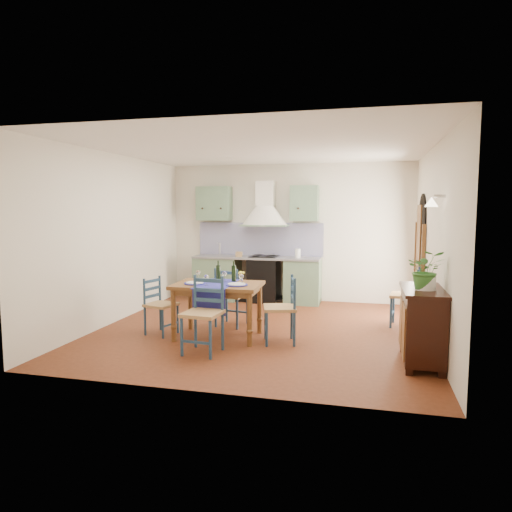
# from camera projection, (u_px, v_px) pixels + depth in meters

# --- Properties ---
(floor) EXTENTS (5.00, 5.00, 0.00)m
(floor) POSITION_uv_depth(u_px,v_px,m) (261.00, 330.00, 7.15)
(floor) COLOR #4A2110
(floor) RESTS_ON ground
(back_wall) EXTENTS (5.00, 0.96, 2.80)m
(back_wall) POSITION_uv_depth(u_px,v_px,m) (264.00, 250.00, 9.36)
(back_wall) COLOR beige
(back_wall) RESTS_ON ground
(right_wall) EXTENTS (0.26, 5.00, 2.80)m
(right_wall) POSITION_uv_depth(u_px,v_px,m) (431.00, 247.00, 6.69)
(right_wall) COLOR beige
(right_wall) RESTS_ON ground
(left_wall) EXTENTS (0.04, 5.00, 2.80)m
(left_wall) POSITION_uv_depth(u_px,v_px,m) (115.00, 239.00, 7.59)
(left_wall) COLOR beige
(left_wall) RESTS_ON ground
(ceiling) EXTENTS (5.00, 5.00, 0.01)m
(ceiling) POSITION_uv_depth(u_px,v_px,m) (261.00, 148.00, 6.85)
(ceiling) COLOR silver
(ceiling) RESTS_ON back_wall
(dining_table) EXTENTS (1.29, 0.97, 1.12)m
(dining_table) POSITION_uv_depth(u_px,v_px,m) (218.00, 290.00, 6.68)
(dining_table) COLOR brown
(dining_table) RESTS_ON ground
(chair_near) EXTENTS (0.51, 0.51, 1.00)m
(chair_near) POSITION_uv_depth(u_px,v_px,m) (204.00, 314.00, 6.00)
(chair_near) COLOR navy
(chair_near) RESTS_ON ground
(chair_far) EXTENTS (0.52, 0.52, 0.96)m
(chair_far) POSITION_uv_depth(u_px,v_px,m) (231.00, 296.00, 7.35)
(chair_far) COLOR navy
(chair_far) RESTS_ON ground
(chair_left) EXTENTS (0.49, 0.49, 0.86)m
(chair_left) POSITION_uv_depth(u_px,v_px,m) (160.00, 305.00, 6.89)
(chair_left) COLOR navy
(chair_left) RESTS_ON ground
(chair_right) EXTENTS (0.54, 0.54, 0.95)m
(chair_right) POSITION_uv_depth(u_px,v_px,m) (282.00, 309.00, 6.43)
(chair_right) COLOR navy
(chair_right) RESTS_ON ground
(chair_spare) EXTENTS (0.51, 0.51, 0.96)m
(chair_spare) POSITION_uv_depth(u_px,v_px,m) (407.00, 296.00, 7.31)
(chair_spare) COLOR navy
(chair_spare) RESTS_ON ground
(sideboard) EXTENTS (0.50, 1.05, 0.94)m
(sideboard) POSITION_uv_depth(u_px,v_px,m) (422.00, 323.00, 5.56)
(sideboard) COLOR black
(sideboard) RESTS_ON ground
(potted_plant) EXTENTS (0.43, 0.38, 0.48)m
(potted_plant) POSITION_uv_depth(u_px,v_px,m) (426.00, 270.00, 5.42)
(potted_plant) COLOR #34732D
(potted_plant) RESTS_ON sideboard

